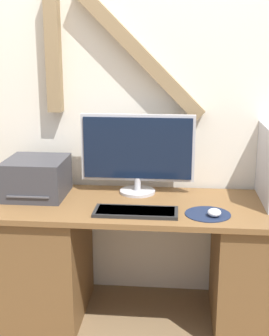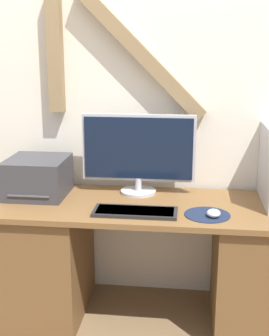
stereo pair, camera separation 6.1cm
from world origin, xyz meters
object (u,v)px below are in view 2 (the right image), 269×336
keyboard (135,212)px  mouse (214,213)px  printer (38,177)px  monitor (138,151)px

keyboard → mouse: bearing=-1.6°
mouse → printer: 1.03m
monitor → keyboard: (0.02, -0.35, -0.24)m
monitor → keyboard: bearing=-86.4°
monitor → keyboard: size_ratio=1.51×
keyboard → monitor: bearing=93.6°
keyboard → mouse: mouse is taller
keyboard → printer: (-0.59, 0.24, 0.10)m
monitor → mouse: size_ratio=8.56×
monitor → keyboard: monitor is taller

